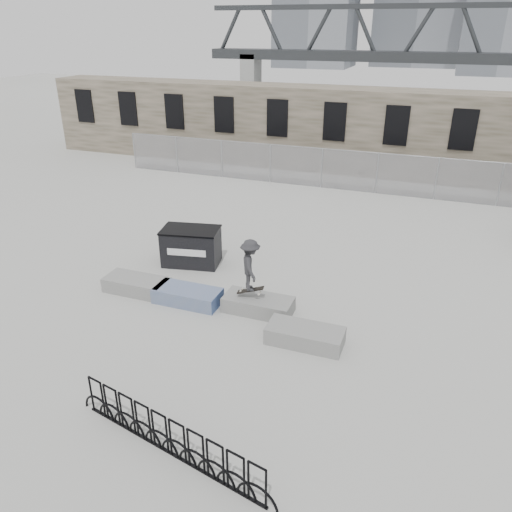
{
  "coord_description": "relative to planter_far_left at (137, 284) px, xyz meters",
  "views": [
    {
      "loc": [
        5.45,
        -11.78,
        7.61
      ],
      "look_at": [
        0.75,
        0.91,
        1.3
      ],
      "focal_mm": 35.0,
      "sensor_mm": 36.0,
      "label": 1
    }
  ],
  "objects": [
    {
      "name": "ground",
      "position": [
        2.8,
        0.22,
        -0.25
      ],
      "size": [
        120.0,
        120.0,
        0.0
      ],
      "primitive_type": "plane",
      "color": "#AEAEA9",
      "rests_on": "ground"
    },
    {
      "name": "stone_wall",
      "position": [
        2.8,
        16.46,
        2.01
      ],
      "size": [
        36.0,
        2.58,
        4.5
      ],
      "color": "brown",
      "rests_on": "ground"
    },
    {
      "name": "chainlink_fence",
      "position": [
        2.8,
        12.72,
        0.79
      ],
      "size": [
        22.06,
        0.06,
        2.02
      ],
      "color": "gray",
      "rests_on": "ground"
    },
    {
      "name": "planter_far_left",
      "position": [
        0.0,
        0.0,
        0.0
      ],
      "size": [
        2.0,
        0.9,
        0.45
      ],
      "color": "gray",
      "rests_on": "ground"
    },
    {
      "name": "planter_center_left",
      "position": [
        1.81,
        -0.06,
        0.0
      ],
      "size": [
        2.0,
        0.9,
        0.45
      ],
      "color": "#2C4685",
      "rests_on": "ground"
    },
    {
      "name": "planter_center_right",
      "position": [
        3.97,
        0.18,
        0.0
      ],
      "size": [
        2.0,
        0.9,
        0.45
      ],
      "color": "gray",
      "rests_on": "ground"
    },
    {
      "name": "planter_offset",
      "position": [
        5.67,
        -0.88,
        0.0
      ],
      "size": [
        2.0,
        0.9,
        0.45
      ],
      "color": "gray",
      "rests_on": "ground"
    },
    {
      "name": "dumpster",
      "position": [
        0.69,
        2.42,
        0.4
      ],
      "size": [
        2.14,
        1.54,
        1.28
      ],
      "rotation": [
        0.0,
        0.0,
        0.2
      ],
      "color": "black",
      "rests_on": "ground"
    },
    {
      "name": "bike_rack",
      "position": [
        4.19,
        -5.4,
        0.19
      ],
      "size": [
        4.82,
        1.16,
        0.9
      ],
      "rotation": [
        0.0,
        0.0,
        -0.23
      ],
      "color": "black",
      "rests_on": "ground"
    },
    {
      "name": "truss_bridge",
      "position": [
        12.8,
        55.22,
        3.88
      ],
      "size": [
        70.0,
        3.0,
        9.8
      ],
      "color": "#2D3033",
      "rests_on": "ground"
    },
    {
      "name": "skateboarder",
      "position": [
        3.76,
        0.13,
        1.23
      ],
      "size": [
        0.97,
        1.13,
        1.68
      ],
      "rotation": [
        0.0,
        0.0,
        2.08
      ],
      "color": "#2C2C2F",
      "rests_on": "ground"
    }
  ]
}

